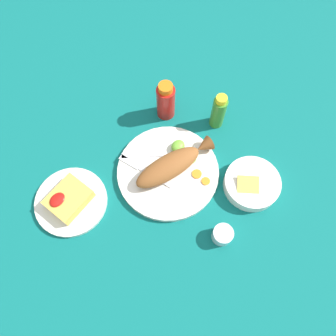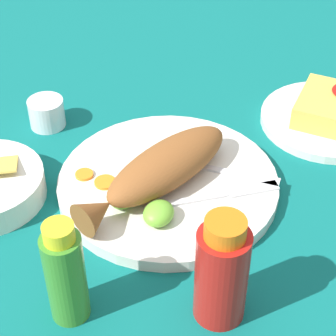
# 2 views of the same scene
# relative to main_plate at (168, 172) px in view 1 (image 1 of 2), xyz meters

# --- Properties ---
(ground_plane) EXTENTS (4.00, 4.00, 0.00)m
(ground_plane) POSITION_rel_main_plate_xyz_m (0.00, 0.00, -0.01)
(ground_plane) COLOR #0C605B
(main_plate) EXTENTS (0.31, 0.31, 0.02)m
(main_plate) POSITION_rel_main_plate_xyz_m (0.00, 0.00, 0.00)
(main_plate) COLOR silver
(main_plate) RESTS_ON ground_plane
(fried_fish) EXTENTS (0.26, 0.14, 0.05)m
(fried_fish) POSITION_rel_main_plate_xyz_m (-0.01, 0.00, 0.04)
(fried_fish) COLOR brown
(fried_fish) RESTS_ON main_plate
(fork_near) EXTENTS (0.03, 0.19, 0.00)m
(fork_near) POSITION_rel_main_plate_xyz_m (0.05, -0.06, 0.01)
(fork_near) COLOR silver
(fork_near) RESTS_ON main_plate
(fork_far) EXTENTS (0.13, 0.15, 0.00)m
(fork_far) POSITION_rel_main_plate_xyz_m (-0.00, -0.08, 0.01)
(fork_far) COLOR silver
(fork_far) RESTS_ON main_plate
(carrot_slice_near) EXTENTS (0.03, 0.03, 0.00)m
(carrot_slice_near) POSITION_rel_main_plate_xyz_m (-0.04, 0.11, 0.01)
(carrot_slice_near) COLOR orange
(carrot_slice_near) RESTS_ON main_plate
(carrot_slice_mid) EXTENTS (0.03, 0.03, 0.00)m
(carrot_slice_mid) POSITION_rel_main_plate_xyz_m (-0.04, 0.08, 0.01)
(carrot_slice_mid) COLOR orange
(carrot_slice_mid) RESTS_ON main_plate
(lime_wedge_main) EXTENTS (0.04, 0.03, 0.02)m
(lime_wedge_main) POSITION_rel_main_plate_xyz_m (-0.07, 0.03, 0.02)
(lime_wedge_main) COLOR #6BB233
(lime_wedge_main) RESTS_ON main_plate
(lime_wedge_side) EXTENTS (0.05, 0.04, 0.02)m
(lime_wedge_side) POSITION_rel_main_plate_xyz_m (-0.08, -0.02, 0.02)
(lime_wedge_side) COLOR #6BB233
(lime_wedge_side) RESTS_ON main_plate
(hot_sauce_bottle_red) EXTENTS (0.06, 0.06, 0.14)m
(hot_sauce_bottle_red) POSITION_rel_main_plate_xyz_m (-0.17, -0.14, 0.06)
(hot_sauce_bottle_red) COLOR #B21914
(hot_sauce_bottle_red) RESTS_ON ground_plane
(hot_sauce_bottle_green) EXTENTS (0.04, 0.04, 0.14)m
(hot_sauce_bottle_green) POSITION_rel_main_plate_xyz_m (-0.24, 0.01, 0.06)
(hot_sauce_bottle_green) COLOR #3D8428
(hot_sauce_bottle_green) RESTS_ON ground_plane
(salt_cup) EXTENTS (0.06, 0.06, 0.05)m
(salt_cup) POSITION_rel_main_plate_xyz_m (0.06, 0.24, 0.01)
(salt_cup) COLOR silver
(salt_cup) RESTS_ON ground_plane
(side_plate_fries) EXTENTS (0.21, 0.21, 0.01)m
(side_plate_fries) POSITION_rel_main_plate_xyz_m (0.25, -0.17, -0.00)
(side_plate_fries) COLOR silver
(side_plate_fries) RESTS_ON ground_plane
(fries_pile) EXTENTS (0.12, 0.09, 0.04)m
(fries_pile) POSITION_rel_main_plate_xyz_m (0.25, -0.17, 0.02)
(fries_pile) COLOR gold
(fries_pile) RESTS_ON side_plate_fries
(guacamole_bowl) EXTENTS (0.16, 0.16, 0.05)m
(guacamole_bowl) POSITION_rel_main_plate_xyz_m (-0.12, 0.22, 0.01)
(guacamole_bowl) COLOR white
(guacamole_bowl) RESTS_ON ground_plane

